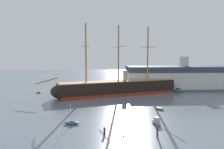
% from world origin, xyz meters
% --- Properties ---
extents(ground_plane, '(400.00, 400.00, 0.00)m').
position_xyz_m(ground_plane, '(0.00, 0.00, 0.00)').
color(ground_plane, slate).
extents(tall_ship, '(57.08, 22.02, 28.23)m').
position_xyz_m(tall_ship, '(4.72, 48.71, 3.08)').
color(tall_ship, maroon).
rests_on(tall_ship, ground).
extents(sailboat_foreground_left, '(3.85, 1.38, 4.92)m').
position_xyz_m(sailboat_foreground_left, '(-9.29, 12.97, 0.41)').
color(sailboat_foreground_left, '#236670').
rests_on(sailboat_foreground_left, ground).
extents(motorboat_foreground_right, '(1.97, 4.15, 1.70)m').
position_xyz_m(motorboat_foreground_right, '(10.71, 12.44, 0.60)').
color(motorboat_foreground_right, gray).
rests_on(motorboat_foreground_right, ground).
extents(dinghy_mid_right, '(2.76, 3.08, 0.69)m').
position_xyz_m(dinghy_mid_right, '(15.15, 24.80, 0.35)').
color(dinghy_mid_right, gray).
rests_on(dinghy_mid_right, ground).
extents(dinghy_alongside_bow, '(1.66, 2.24, 0.49)m').
position_xyz_m(dinghy_alongside_bow, '(-16.04, 38.14, 0.24)').
color(dinghy_alongside_bow, '#B22D28').
rests_on(dinghy_alongside_bow, ground).
extents(dinghy_far_left, '(2.55, 1.77, 0.55)m').
position_xyz_m(dinghy_far_left, '(-29.15, 54.20, 0.28)').
color(dinghy_far_left, '#B22D28').
rests_on(dinghy_far_left, ground).
extents(motorboat_far_right, '(4.83, 2.86, 1.90)m').
position_xyz_m(motorboat_far_right, '(31.65, 53.16, 0.67)').
color(motorboat_far_right, '#236670').
rests_on(motorboat_far_right, ground).
extents(sailboat_distant_centre, '(5.08, 2.18, 6.40)m').
position_xyz_m(sailboat_distant_centre, '(4.18, 66.07, 0.54)').
color(sailboat_distant_centre, gold).
rests_on(sailboat_distant_centre, ground).
extents(mooring_piling_nearest, '(0.27, 0.27, 1.61)m').
position_xyz_m(mooring_piling_nearest, '(2.50, 8.65, 0.81)').
color(mooring_piling_nearest, '#423323').
rests_on(mooring_piling_nearest, ground).
extents(mooring_piling_left_pair, '(0.39, 0.39, 2.34)m').
position_xyz_m(mooring_piling_left_pair, '(8.80, 4.55, 1.17)').
color(mooring_piling_left_pair, '#4C3D2D').
rests_on(mooring_piling_left_pair, ground).
extents(mooring_piling_right_pair, '(0.44, 0.44, 1.52)m').
position_xyz_m(mooring_piling_right_pair, '(-1.69, 6.30, 0.76)').
color(mooring_piling_right_pair, '#423323').
rests_on(mooring_piling_right_pair, ground).
extents(mooring_piling_midwater, '(0.31, 0.31, 1.22)m').
position_xyz_m(mooring_piling_midwater, '(1.92, 3.43, 0.61)').
color(mooring_piling_midwater, '#382B1E').
rests_on(mooring_piling_midwater, ground).
extents(dockside_warehouse_right, '(55.44, 18.97, 15.63)m').
position_xyz_m(dockside_warehouse_right, '(35.91, 62.58, 5.44)').
color(dockside_warehouse_right, '#565659').
rests_on(dockside_warehouse_right, ground).
extents(seagull_in_flight, '(0.41, 1.25, 0.14)m').
position_xyz_m(seagull_in_flight, '(4.33, 23.14, 9.79)').
color(seagull_in_flight, silver).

